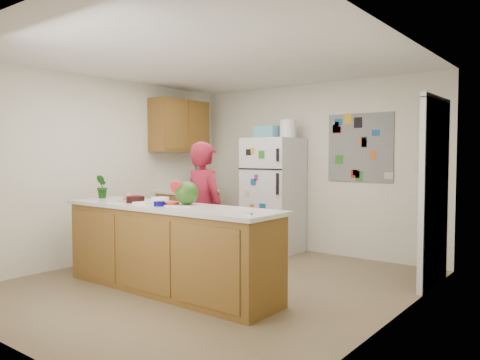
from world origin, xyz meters
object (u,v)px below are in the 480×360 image
Objects in this scene: refrigerator at (273,195)px; cherry_bowl at (135,199)px; person at (204,211)px; watermelon at (187,193)px.

cherry_bowl is (-0.22, -2.42, 0.11)m from refrigerator.
refrigerator reaches higher than person.
watermelon is 0.70m from cherry_bowl.
cherry_bowl is at bearing -95.19° from refrigerator.
person is at bearing 55.39° from cherry_bowl.
refrigerator is 6.91× the size of watermelon.
refrigerator is at bearing 84.81° from cherry_bowl.
watermelon is at bearing 8.84° from cherry_bowl.
person reaches higher than watermelon.
watermelon is at bearing -78.56° from refrigerator.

